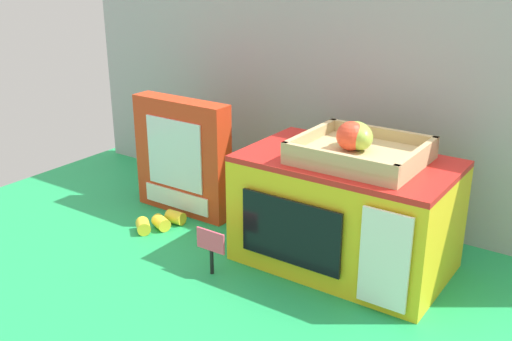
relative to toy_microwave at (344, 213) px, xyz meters
name	(u,v)px	position (x,y,z in m)	size (l,w,h in m)	color
ground_plane	(282,243)	(-0.15, 0.01, -0.12)	(1.70, 1.70, 0.00)	#219E54
display_back_panel	(339,81)	(-0.15, 0.26, 0.22)	(1.61, 0.03, 0.67)	#A0A3A8
toy_microwave	(344,213)	(0.00, 0.00, 0.00)	(0.43, 0.27, 0.24)	yellow
food_groups_crate	(359,149)	(0.02, 0.01, 0.14)	(0.24, 0.22, 0.08)	tan
cookie_set_box	(182,157)	(-0.46, 0.02, 0.03)	(0.27, 0.06, 0.30)	red
price_sign	(211,245)	(-0.20, -0.19, -0.05)	(0.07, 0.01, 0.10)	black
loose_toy_banana	(160,222)	(-0.44, -0.09, -0.10)	(0.08, 0.13, 0.03)	yellow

